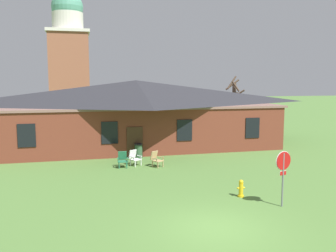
{
  "coord_description": "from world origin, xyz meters",
  "views": [
    {
      "loc": [
        -4.59,
        -11.56,
        5.2
      ],
      "look_at": [
        0.25,
        7.96,
        2.69
      ],
      "focal_mm": 38.82,
      "sensor_mm": 36.0,
      "label": 1
    }
  ],
  "objects_px": {
    "stop_sign": "(283,168)",
    "fire_hydrant": "(241,189)",
    "trash_bin": "(138,151)",
    "lawn_chair_by_porch": "(123,159)",
    "lawn_chair_left_end": "(156,159)",
    "lawn_chair_near_door": "(134,157)"
  },
  "relations": [
    {
      "from": "lawn_chair_by_porch",
      "to": "trash_bin",
      "type": "xyz_separation_m",
      "value": [
        1.37,
        2.42,
        -0.0
      ]
    },
    {
      "from": "stop_sign",
      "to": "lawn_chair_by_porch",
      "type": "bearing_deg",
      "value": 123.4
    },
    {
      "from": "lawn_chair_left_end",
      "to": "lawn_chair_by_porch",
      "type": "bearing_deg",
      "value": 170.09
    },
    {
      "from": "fire_hydrant",
      "to": "trash_bin",
      "type": "distance_m",
      "value": 9.85
    },
    {
      "from": "stop_sign",
      "to": "fire_hydrant",
      "type": "relative_size",
      "value": 2.97
    },
    {
      "from": "lawn_chair_near_door",
      "to": "fire_hydrant",
      "type": "bearing_deg",
      "value": -62.84
    },
    {
      "from": "fire_hydrant",
      "to": "trash_bin",
      "type": "bearing_deg",
      "value": 108.55
    },
    {
      "from": "lawn_chair_left_end",
      "to": "fire_hydrant",
      "type": "relative_size",
      "value": 1.21
    },
    {
      "from": "stop_sign",
      "to": "fire_hydrant",
      "type": "height_order",
      "value": "stop_sign"
    },
    {
      "from": "stop_sign",
      "to": "lawn_chair_near_door",
      "type": "xyz_separation_m",
      "value": [
        -4.83,
        8.84,
        -1.15
      ]
    },
    {
      "from": "lawn_chair_near_door",
      "to": "trash_bin",
      "type": "distance_m",
      "value": 2.16
    },
    {
      "from": "stop_sign",
      "to": "trash_bin",
      "type": "relative_size",
      "value": 2.39
    },
    {
      "from": "trash_bin",
      "to": "stop_sign",
      "type": "bearing_deg",
      "value": -68.77
    },
    {
      "from": "stop_sign",
      "to": "lawn_chair_left_end",
      "type": "relative_size",
      "value": 2.45
    },
    {
      "from": "lawn_chair_near_door",
      "to": "trash_bin",
      "type": "relative_size",
      "value": 0.98
    },
    {
      "from": "lawn_chair_near_door",
      "to": "stop_sign",
      "type": "bearing_deg",
      "value": -61.34
    },
    {
      "from": "lawn_chair_left_end",
      "to": "trash_bin",
      "type": "bearing_deg",
      "value": 103.03
    },
    {
      "from": "lawn_chair_left_end",
      "to": "trash_bin",
      "type": "height_order",
      "value": "trash_bin"
    },
    {
      "from": "stop_sign",
      "to": "fire_hydrant",
      "type": "distance_m",
      "value": 2.31
    },
    {
      "from": "trash_bin",
      "to": "lawn_chair_left_end",
      "type": "bearing_deg",
      "value": -76.97
    },
    {
      "from": "stop_sign",
      "to": "trash_bin",
      "type": "distance_m",
      "value": 11.77
    },
    {
      "from": "lawn_chair_by_porch",
      "to": "trash_bin",
      "type": "bearing_deg",
      "value": 60.52
    }
  ]
}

